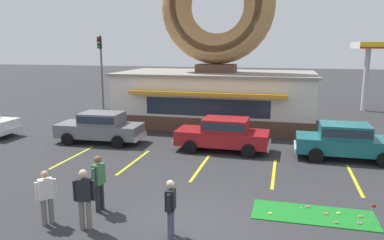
{
  "coord_description": "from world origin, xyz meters",
  "views": [
    {
      "loc": [
        2.37,
        -9.6,
        4.98
      ],
      "look_at": [
        -1.33,
        5.0,
        2.0
      ],
      "focal_mm": 35.0,
      "sensor_mm": 36.0,
      "label": 1
    }
  ],
  "objects_px": {
    "golf_ball": "(301,208)",
    "pedestrian_blue_sweater_man": "(171,206)",
    "car_teal": "(346,140)",
    "pedestrian_hooded_kid": "(99,180)",
    "car_grey": "(101,126)",
    "car_red": "(223,133)",
    "pedestrian_clipboard_woman": "(46,195)",
    "trash_bin": "(97,120)",
    "traffic_light_pole": "(101,63)",
    "pedestrian_leather_jacket_man": "(84,196)",
    "putting_flag_pin": "(373,209)"
  },
  "relations": [
    {
      "from": "pedestrian_hooded_kid",
      "to": "traffic_light_pole",
      "type": "relative_size",
      "value": 0.3
    },
    {
      "from": "pedestrian_leather_jacket_man",
      "to": "pedestrian_clipboard_woman",
      "type": "xyz_separation_m",
      "value": [
        -1.2,
        0.01,
        -0.09
      ]
    },
    {
      "from": "car_teal",
      "to": "traffic_light_pole",
      "type": "bearing_deg",
      "value": 149.83
    },
    {
      "from": "car_grey",
      "to": "pedestrian_blue_sweater_man",
      "type": "height_order",
      "value": "car_grey"
    },
    {
      "from": "car_grey",
      "to": "trash_bin",
      "type": "bearing_deg",
      "value": 121.45
    },
    {
      "from": "car_teal",
      "to": "traffic_light_pole",
      "type": "relative_size",
      "value": 0.79
    },
    {
      "from": "car_teal",
      "to": "trash_bin",
      "type": "bearing_deg",
      "value": 166.8
    },
    {
      "from": "putting_flag_pin",
      "to": "pedestrian_clipboard_woman",
      "type": "bearing_deg",
      "value": -165.7
    },
    {
      "from": "golf_ball",
      "to": "pedestrian_leather_jacket_man",
      "type": "xyz_separation_m",
      "value": [
        -5.82,
        -2.76,
        0.91
      ]
    },
    {
      "from": "car_teal",
      "to": "car_grey",
      "type": "relative_size",
      "value": 0.99
    },
    {
      "from": "car_teal",
      "to": "pedestrian_hooded_kid",
      "type": "relative_size",
      "value": 2.61
    },
    {
      "from": "car_red",
      "to": "car_grey",
      "type": "xyz_separation_m",
      "value": [
        -6.5,
        0.01,
        0.0
      ]
    },
    {
      "from": "car_grey",
      "to": "pedestrian_clipboard_woman",
      "type": "distance_m",
      "value": 9.25
    },
    {
      "from": "car_teal",
      "to": "pedestrian_blue_sweater_man",
      "type": "distance_m",
      "value": 10.2
    },
    {
      "from": "pedestrian_clipboard_woman",
      "to": "golf_ball",
      "type": "bearing_deg",
      "value": 21.39
    },
    {
      "from": "pedestrian_blue_sweater_man",
      "to": "trash_bin",
      "type": "xyz_separation_m",
      "value": [
        -8.54,
        11.88,
        -0.37
      ]
    },
    {
      "from": "trash_bin",
      "to": "pedestrian_leather_jacket_man",
      "type": "bearing_deg",
      "value": -63.04
    },
    {
      "from": "golf_ball",
      "to": "trash_bin",
      "type": "height_order",
      "value": "trash_bin"
    },
    {
      "from": "car_grey",
      "to": "pedestrian_hooded_kid",
      "type": "height_order",
      "value": "pedestrian_hooded_kid"
    },
    {
      "from": "golf_ball",
      "to": "traffic_light_pole",
      "type": "bearing_deg",
      "value": 133.23
    },
    {
      "from": "pedestrian_leather_jacket_man",
      "to": "pedestrian_clipboard_woman",
      "type": "height_order",
      "value": "pedestrian_leather_jacket_man"
    },
    {
      "from": "car_teal",
      "to": "pedestrian_clipboard_woman",
      "type": "relative_size",
      "value": 2.87
    },
    {
      "from": "golf_ball",
      "to": "pedestrian_blue_sweater_man",
      "type": "xyz_separation_m",
      "value": [
        -3.41,
        -2.59,
        0.82
      ]
    },
    {
      "from": "putting_flag_pin",
      "to": "car_red",
      "type": "xyz_separation_m",
      "value": [
        -5.37,
        6.49,
        0.43
      ]
    },
    {
      "from": "car_teal",
      "to": "car_grey",
      "type": "xyz_separation_m",
      "value": [
        -12.03,
        0.02,
        0.0
      ]
    },
    {
      "from": "pedestrian_clipboard_woman",
      "to": "trash_bin",
      "type": "distance_m",
      "value": 13.02
    },
    {
      "from": "car_grey",
      "to": "pedestrian_hooded_kid",
      "type": "distance_m",
      "value": 8.57
    },
    {
      "from": "car_teal",
      "to": "pedestrian_leather_jacket_man",
      "type": "xyz_separation_m",
      "value": [
        -7.9,
        -8.76,
        0.09
      ]
    },
    {
      "from": "golf_ball",
      "to": "pedestrian_blue_sweater_man",
      "type": "bearing_deg",
      "value": -142.84
    },
    {
      "from": "golf_ball",
      "to": "pedestrian_leather_jacket_man",
      "type": "relative_size",
      "value": 0.02
    },
    {
      "from": "golf_ball",
      "to": "pedestrian_leather_jacket_man",
      "type": "height_order",
      "value": "pedestrian_leather_jacket_man"
    },
    {
      "from": "golf_ball",
      "to": "traffic_light_pole",
      "type": "height_order",
      "value": "traffic_light_pole"
    },
    {
      "from": "trash_bin",
      "to": "car_teal",
      "type": "bearing_deg",
      "value": -13.2
    },
    {
      "from": "pedestrian_hooded_kid",
      "to": "pedestrian_clipboard_woman",
      "type": "bearing_deg",
      "value": -130.89
    },
    {
      "from": "car_teal",
      "to": "pedestrian_hooded_kid",
      "type": "bearing_deg",
      "value": -136.84
    },
    {
      "from": "putting_flag_pin",
      "to": "pedestrian_clipboard_woman",
      "type": "xyz_separation_m",
      "value": [
        -8.94,
        -2.28,
        0.44
      ]
    },
    {
      "from": "golf_ball",
      "to": "pedestrian_blue_sweater_man",
      "type": "height_order",
      "value": "pedestrian_blue_sweater_man"
    },
    {
      "from": "putting_flag_pin",
      "to": "trash_bin",
      "type": "xyz_separation_m",
      "value": [
        -13.87,
        9.77,
        0.06
      ]
    },
    {
      "from": "golf_ball",
      "to": "traffic_light_pole",
      "type": "distance_m",
      "value": 22.14
    },
    {
      "from": "pedestrian_hooded_kid",
      "to": "car_red",
      "type": "bearing_deg",
      "value": 71.39
    },
    {
      "from": "putting_flag_pin",
      "to": "car_red",
      "type": "relative_size",
      "value": 0.12
    },
    {
      "from": "putting_flag_pin",
      "to": "golf_ball",
      "type": "bearing_deg",
      "value": 166.25
    },
    {
      "from": "pedestrian_hooded_kid",
      "to": "car_grey",
      "type": "bearing_deg",
      "value": 117.39
    },
    {
      "from": "car_red",
      "to": "pedestrian_leather_jacket_man",
      "type": "bearing_deg",
      "value": -105.12
    },
    {
      "from": "traffic_light_pole",
      "to": "pedestrian_clipboard_woman",
      "type": "bearing_deg",
      "value": -66.95
    },
    {
      "from": "golf_ball",
      "to": "pedestrian_hooded_kid",
      "type": "xyz_separation_m",
      "value": [
        -6.01,
        -1.58,
        0.93
      ]
    },
    {
      "from": "golf_ball",
      "to": "putting_flag_pin",
      "type": "xyz_separation_m",
      "value": [
        1.92,
        -0.47,
        0.39
      ]
    },
    {
      "from": "car_red",
      "to": "pedestrian_clipboard_woman",
      "type": "height_order",
      "value": "car_red"
    },
    {
      "from": "golf_ball",
      "to": "putting_flag_pin",
      "type": "distance_m",
      "value": 2.02
    },
    {
      "from": "putting_flag_pin",
      "to": "pedestrian_hooded_kid",
      "type": "xyz_separation_m",
      "value": [
        -7.93,
        -1.11,
        0.54
      ]
    }
  ]
}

